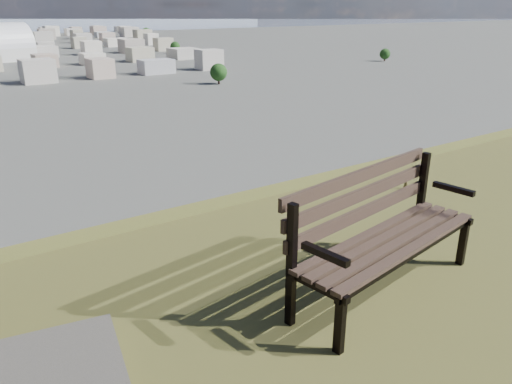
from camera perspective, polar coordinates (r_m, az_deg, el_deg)
park_bench at (r=4.35m, az=13.94°, el=-3.81°), size 2.05×0.94×1.03m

